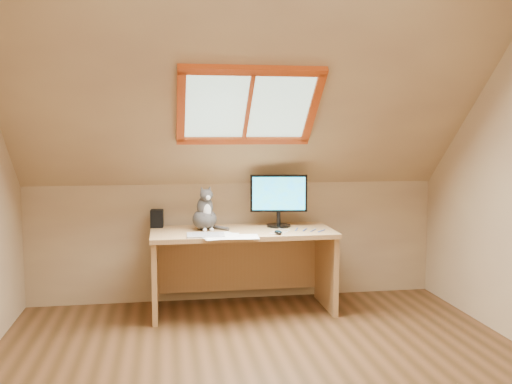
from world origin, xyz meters
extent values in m
cube|color=tan|center=(0.00, -1.75, 1.20)|extent=(3.50, 0.02, 2.40)
cube|color=tan|center=(0.00, 1.75, 0.50)|extent=(3.50, 0.02, 1.00)
cube|color=tan|center=(0.00, 0.97, 1.70)|extent=(3.50, 1.56, 1.41)
cube|color=#B2E0CC|center=(0.00, 1.05, 1.63)|extent=(0.90, 0.53, 0.48)
cube|color=#C34A12|center=(0.00, 1.05, 1.63)|extent=(1.02, 0.64, 0.59)
cube|color=tan|center=(0.00, 1.38, 0.64)|extent=(1.45, 0.63, 0.04)
cube|color=tan|center=(-0.69, 1.38, 0.31)|extent=(0.04, 0.57, 0.62)
cube|color=tan|center=(0.70, 1.38, 0.31)|extent=(0.04, 0.57, 0.62)
cube|color=tan|center=(0.00, 1.67, 0.31)|extent=(1.35, 0.03, 0.44)
cylinder|color=black|center=(0.32, 1.50, 0.67)|extent=(0.20, 0.20, 0.02)
cylinder|color=black|center=(0.32, 1.50, 0.73)|extent=(0.03, 0.03, 0.11)
cube|color=black|center=(0.32, 1.50, 0.94)|extent=(0.47, 0.11, 0.30)
cube|color=blue|center=(0.32, 1.47, 0.94)|extent=(0.43, 0.07, 0.27)
ellipsoid|color=#46413E|center=(-0.29, 1.45, 0.74)|extent=(0.24, 0.27, 0.17)
ellipsoid|color=#46413E|center=(-0.29, 1.44, 0.84)|extent=(0.15, 0.15, 0.18)
ellipsoid|color=silver|center=(-0.28, 1.39, 0.82)|extent=(0.07, 0.05, 0.11)
ellipsoid|color=#46413E|center=(-0.28, 1.40, 0.94)|extent=(0.12, 0.11, 0.09)
sphere|color=silver|center=(-0.27, 1.36, 0.93)|extent=(0.04, 0.04, 0.04)
cone|color=#46413E|center=(-0.31, 1.41, 0.99)|extent=(0.06, 0.05, 0.06)
cone|color=#46413E|center=(-0.25, 1.43, 0.99)|extent=(0.05, 0.06, 0.06)
cube|color=black|center=(-0.67, 1.63, 0.73)|extent=(0.11, 0.11, 0.15)
cube|color=#B2B2B7|center=(-0.31, 1.18, 0.67)|extent=(0.29, 0.21, 0.01)
ellipsoid|color=black|center=(0.25, 1.15, 0.68)|extent=(0.06, 0.10, 0.03)
cube|color=white|center=(-0.12, 1.12, 0.66)|extent=(0.33, 0.27, 0.00)
cube|color=white|center=(-0.12, 1.12, 0.66)|extent=(0.32, 0.24, 0.00)
cube|color=white|center=(-0.12, 1.12, 0.66)|extent=(0.35, 0.30, 0.00)
cube|color=white|center=(-0.12, 1.12, 0.67)|extent=(0.34, 0.28, 0.00)
camera|label=1|loc=(-0.61, -3.06, 1.44)|focal=40.00mm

